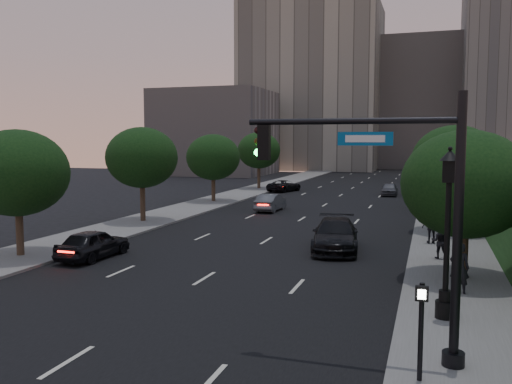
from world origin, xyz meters
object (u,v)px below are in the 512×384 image
(sedan_near_left, at_px, (93,244))
(sedan_far_right, at_px, (389,189))
(pedestrian_a, at_px, (459,268))
(pedestrian_c, at_px, (432,227))
(sedan_mid_left, at_px, (271,202))
(traffic_signal_mast, at_px, (412,225))
(street_lamp, at_px, (447,241))
(sedan_near_right, at_px, (335,235))
(pedestrian_b, at_px, (440,241))
(sedan_far_left, at_px, (284,186))

(sedan_near_left, bearing_deg, sedan_far_right, -106.24)
(pedestrian_a, xyz_separation_m, pedestrian_c, (-0.96, 9.89, -0.05))
(sedan_mid_left, bearing_deg, sedan_near_left, 81.61)
(traffic_signal_mast, distance_m, sedan_near_left, 17.65)
(street_lamp, height_order, sedan_near_right, street_lamp)
(traffic_signal_mast, distance_m, pedestrian_b, 13.28)
(sedan_near_left, relative_size, sedan_mid_left, 1.00)
(sedan_far_left, xyz_separation_m, pedestrian_a, (16.77, -37.81, 0.45))
(sedan_far_right, height_order, pedestrian_a, pedestrian_a)
(sedan_mid_left, xyz_separation_m, sedan_far_right, (8.35, 15.60, -0.03))
(sedan_mid_left, distance_m, pedestrian_a, 25.18)
(sedan_near_left, relative_size, sedan_near_right, 0.76)
(sedan_near_left, distance_m, sedan_mid_left, 20.05)
(sedan_far_left, height_order, sedan_near_right, sedan_near_right)
(sedan_mid_left, xyz_separation_m, pedestrian_c, (12.56, -11.35, 0.34))
(sedan_near_left, xyz_separation_m, sedan_mid_left, (3.27, 19.78, -0.03))
(traffic_signal_mast, distance_m, sedan_near_right, 14.90)
(sedan_near_left, height_order, sedan_near_right, sedan_near_right)
(sedan_far_right, bearing_deg, pedestrian_a, -83.39)
(pedestrian_a, relative_size, pedestrian_c, 1.05)
(sedan_far_left, height_order, pedestrian_c, pedestrian_c)
(traffic_signal_mast, bearing_deg, sedan_mid_left, 113.05)
(sedan_far_left, bearing_deg, sedan_mid_left, 118.99)
(street_lamp, distance_m, pedestrian_a, 3.52)
(sedan_near_left, distance_m, pedestrian_b, 16.83)
(sedan_far_left, relative_size, sedan_near_right, 0.82)
(sedan_near_right, bearing_deg, traffic_signal_mast, -81.01)
(street_lamp, bearing_deg, sedan_near_right, 117.24)
(sedan_far_left, relative_size, pedestrian_c, 2.58)
(sedan_far_right, distance_m, pedestrian_c, 27.28)
(pedestrian_a, relative_size, pedestrian_b, 1.14)
(pedestrian_b, bearing_deg, sedan_near_right, -8.15)
(sedan_far_left, bearing_deg, pedestrian_b, 134.87)
(sedan_far_right, bearing_deg, sedan_mid_left, -119.53)
(pedestrian_a, distance_m, pedestrian_c, 9.94)
(sedan_near_right, bearing_deg, sedan_far_right, 80.80)
(sedan_mid_left, xyz_separation_m, pedestrian_a, (13.52, -21.24, 0.39))
(street_lamp, height_order, sedan_mid_left, street_lamp)
(pedestrian_a, bearing_deg, pedestrian_c, -86.03)
(sedan_mid_left, distance_m, sedan_far_left, 16.88)
(sedan_mid_left, height_order, sedan_near_right, sedan_near_right)
(sedan_near_right, bearing_deg, pedestrian_a, -58.59)
(street_lamp, relative_size, pedestrian_b, 3.37)
(traffic_signal_mast, xyz_separation_m, sedan_near_right, (-4.27, 13.98, -2.85))
(sedan_near_right, height_order, sedan_far_right, sedan_near_right)
(sedan_mid_left, relative_size, pedestrian_c, 2.39)
(sedan_near_left, relative_size, sedan_far_left, 0.93)
(sedan_far_right, xyz_separation_m, pedestrian_b, (4.57, -30.80, 0.30))
(sedan_mid_left, relative_size, sedan_far_right, 1.08)
(sedan_near_left, distance_m, sedan_far_right, 37.24)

